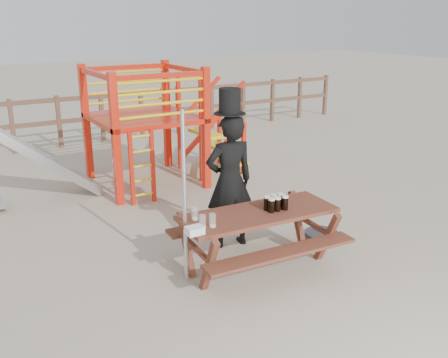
# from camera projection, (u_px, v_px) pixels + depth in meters

# --- Properties ---
(ground) EXTENTS (60.00, 60.00, 0.00)m
(ground) POSITION_uv_depth(u_px,v_px,m) (247.00, 266.00, 6.07)
(ground) COLOR tan
(ground) RESTS_ON ground
(back_fence) EXTENTS (15.09, 0.09, 1.20)m
(back_fence) POSITION_uv_depth(u_px,v_px,m) (81.00, 114.00, 11.54)
(back_fence) COLOR brown
(back_fence) RESTS_ON ground
(playground_fort) EXTENTS (4.71, 1.84, 2.10)m
(playground_fort) POSITION_uv_depth(u_px,v_px,m) (141.00, 125.00, 8.71)
(playground_fort) COLOR red
(playground_fort) RESTS_ON ground
(picnic_table) EXTENTS (1.94, 1.40, 0.72)m
(picnic_table) POSITION_uv_depth(u_px,v_px,m) (258.00, 233.00, 5.89)
(picnic_table) COLOR maroon
(picnic_table) RESTS_ON ground
(man_with_hat) EXTENTS (0.69, 0.50, 2.07)m
(man_with_hat) POSITION_uv_depth(u_px,v_px,m) (230.00, 178.00, 6.35)
(man_with_hat) COLOR black
(man_with_hat) RESTS_ON ground
(metal_pole) EXTENTS (0.04, 0.04, 1.98)m
(metal_pole) POSITION_uv_depth(u_px,v_px,m) (184.00, 199.00, 5.43)
(metal_pole) COLOR #B2B2B7
(metal_pole) RESTS_ON ground
(parasol_base) EXTENTS (0.46, 0.46, 0.19)m
(parasol_base) POSITION_uv_depth(u_px,v_px,m) (322.00, 236.00, 6.77)
(parasol_base) COLOR #333338
(parasol_base) RESTS_ON ground
(paper_bag) EXTENTS (0.18, 0.14, 0.08)m
(paper_bag) POSITION_uv_depth(u_px,v_px,m) (195.00, 230.00, 5.20)
(paper_bag) COLOR white
(paper_bag) RESTS_ON picnic_table
(stout_pints) EXTENTS (0.27, 0.19, 0.17)m
(stout_pints) POSITION_uv_depth(u_px,v_px,m) (276.00, 203.00, 5.85)
(stout_pints) COLOR black
(stout_pints) RESTS_ON picnic_table
(empty_glasses) EXTENTS (0.19, 0.35, 0.15)m
(empty_glasses) POSITION_uv_depth(u_px,v_px,m) (203.00, 219.00, 5.43)
(empty_glasses) COLOR silver
(empty_glasses) RESTS_ON picnic_table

